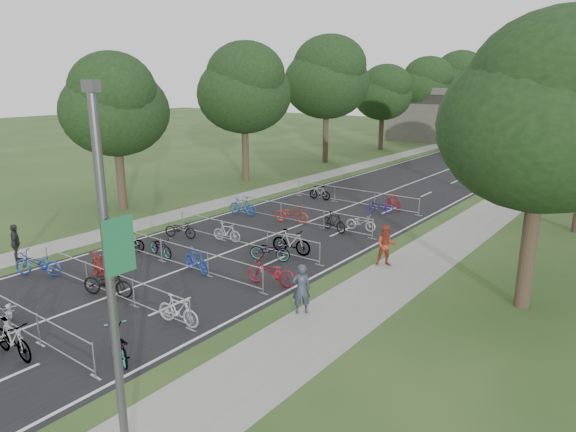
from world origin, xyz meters
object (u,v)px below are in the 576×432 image
(overpass_bridge, at_px, (514,117))
(pedestrian_a, at_px, (301,289))
(lamppost, at_px, (111,287))
(pedestrian_b, at_px, (386,246))
(pedestrian_c, at_px, (16,243))

(overpass_bridge, bearing_deg, pedestrian_a, -82.88)
(overpass_bridge, distance_m, pedestrian_a, 54.96)
(lamppost, bearing_deg, overpass_bridge, 97.53)
(pedestrian_b, relative_size, pedestrian_c, 1.06)
(pedestrian_b, distance_m, pedestrian_c, 16.96)
(pedestrian_b, bearing_deg, pedestrian_c, -178.23)
(overpass_bridge, relative_size, pedestrian_b, 16.43)
(pedestrian_a, bearing_deg, pedestrian_c, -30.06)
(lamppost, distance_m, pedestrian_a, 9.29)
(lamppost, xyz_separation_m, pedestrian_a, (-1.53, 8.53, -3.35))
(pedestrian_b, xyz_separation_m, pedestrian_c, (-13.79, -9.87, -0.05))
(pedestrian_b, bearing_deg, overpass_bridge, 64.42)
(pedestrian_a, xyz_separation_m, pedestrian_b, (0.19, 6.26, 0.01))
(pedestrian_a, bearing_deg, lamppost, 55.25)
(pedestrian_b, height_order, pedestrian_c, pedestrian_b)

